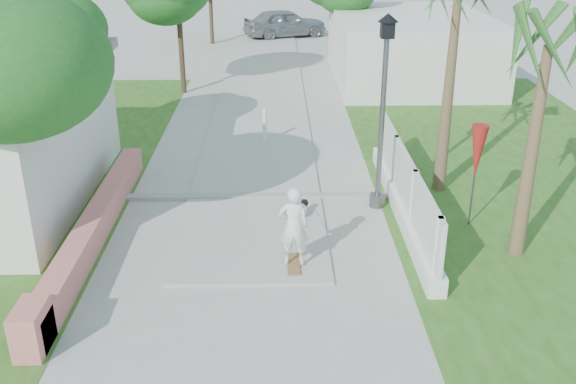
{
  "coord_description": "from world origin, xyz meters",
  "views": [
    {
      "loc": [
        0.55,
        -8.18,
        6.37
      ],
      "look_at": [
        0.77,
        3.86,
        1.1
      ],
      "focal_mm": 40.0,
      "sensor_mm": 36.0,
      "label": 1
    }
  ],
  "objects_px": {
    "street_lamp": "(383,107)",
    "dog": "(302,209)",
    "bollard": "(265,125)",
    "patio_umbrella": "(477,153)",
    "skateboarder": "(292,213)",
    "parked_car": "(285,23)"
  },
  "relations": [
    {
      "from": "bollard",
      "to": "patio_umbrella",
      "type": "xyz_separation_m",
      "value": [
        4.6,
        -5.5,
        1.1
      ]
    },
    {
      "from": "bollard",
      "to": "patio_umbrella",
      "type": "relative_size",
      "value": 0.47
    },
    {
      "from": "bollard",
      "to": "patio_umbrella",
      "type": "bearing_deg",
      "value": -50.09
    },
    {
      "from": "patio_umbrella",
      "to": "street_lamp",
      "type": "bearing_deg",
      "value": 152.24
    },
    {
      "from": "patio_umbrella",
      "to": "skateboarder",
      "type": "relative_size",
      "value": 0.82
    },
    {
      "from": "bollard",
      "to": "dog",
      "type": "xyz_separation_m",
      "value": [
        0.9,
        -5.09,
        -0.36
      ]
    },
    {
      "from": "bollard",
      "to": "parked_car",
      "type": "relative_size",
      "value": 0.24
    },
    {
      "from": "street_lamp",
      "to": "dog",
      "type": "bearing_deg",
      "value": -161.91
    },
    {
      "from": "skateboarder",
      "to": "parked_car",
      "type": "height_order",
      "value": "skateboarder"
    },
    {
      "from": "dog",
      "to": "parked_car",
      "type": "distance_m",
      "value": 22.92
    },
    {
      "from": "patio_umbrella",
      "to": "dog",
      "type": "bearing_deg",
      "value": 173.65
    },
    {
      "from": "street_lamp",
      "to": "patio_umbrella",
      "type": "distance_m",
      "value": 2.27
    },
    {
      "from": "patio_umbrella",
      "to": "skateboarder",
      "type": "xyz_separation_m",
      "value": [
        -3.94,
        -0.94,
        -0.93
      ]
    },
    {
      "from": "street_lamp",
      "to": "dog",
      "type": "distance_m",
      "value": 2.91
    },
    {
      "from": "street_lamp",
      "to": "skateboarder",
      "type": "height_order",
      "value": "street_lamp"
    },
    {
      "from": "street_lamp",
      "to": "bollard",
      "type": "relative_size",
      "value": 4.07
    },
    {
      "from": "bollard",
      "to": "street_lamp",
      "type": "bearing_deg",
      "value": -59.04
    },
    {
      "from": "bollard",
      "to": "skateboarder",
      "type": "bearing_deg",
      "value": -84.18
    },
    {
      "from": "patio_umbrella",
      "to": "parked_car",
      "type": "xyz_separation_m",
      "value": [
        -3.74,
        23.33,
        -0.92
      ]
    },
    {
      "from": "street_lamp",
      "to": "patio_umbrella",
      "type": "relative_size",
      "value": 1.93
    },
    {
      "from": "skateboarder",
      "to": "dog",
      "type": "bearing_deg",
      "value": -98.11
    },
    {
      "from": "bollard",
      "to": "parked_car",
      "type": "bearing_deg",
      "value": 87.23
    }
  ]
}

